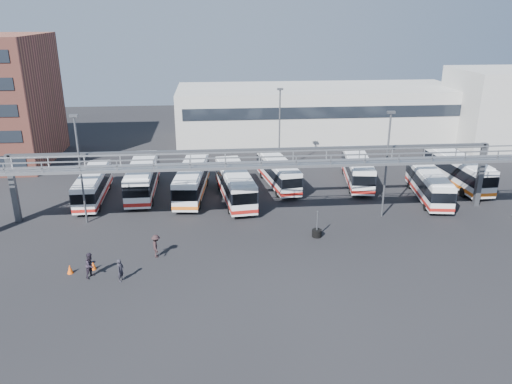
{
  "coord_description": "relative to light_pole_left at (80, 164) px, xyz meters",
  "views": [
    {
      "loc": [
        -4.1,
        -36.17,
        18.61
      ],
      "look_at": [
        -0.28,
        6.0,
        3.25
      ],
      "focal_mm": 35.0,
      "sensor_mm": 36.0,
      "label": 1
    }
  ],
  "objects": [
    {
      "name": "bus_1",
      "position": [
        -0.55,
        5.97,
        -4.04
      ],
      "size": [
        2.58,
        10.12,
        3.06
      ],
      "rotation": [
        0.0,
        0.0,
        0.02
      ],
      "color": "silver",
      "rests_on": "ground"
    },
    {
      "name": "bus_5",
      "position": [
        19.18,
        8.71,
        -4.02
      ],
      "size": [
        3.93,
        10.43,
        3.09
      ],
      "rotation": [
        0.0,
        0.0,
        0.16
      ],
      "color": "silver",
      "rests_on": "ground"
    },
    {
      "name": "bus_7",
      "position": [
        28.28,
        8.78,
        -3.93
      ],
      "size": [
        4.01,
        10.92,
        3.24
      ],
      "rotation": [
        0.0,
        0.0,
        -0.15
      ],
      "color": "silver",
      "rests_on": "ground"
    },
    {
      "name": "bus_9",
      "position": [
        39.29,
        7.13,
        -3.8
      ],
      "size": [
        3.29,
        11.58,
        3.48
      ],
      "rotation": [
        0.0,
        0.0,
        0.06
      ],
      "color": "silver",
      "rests_on": "ground"
    },
    {
      "name": "light_pole_back",
      "position": [
        20.0,
        14.0,
        0.0
      ],
      "size": [
        0.7,
        0.35,
        10.21
      ],
      "color": "#4C4F54",
      "rests_on": "ground"
    },
    {
      "name": "bus_2",
      "position": [
        4.38,
        7.47,
        -3.81
      ],
      "size": [
        2.76,
        11.43,
        3.46
      ],
      "rotation": [
        0.0,
        0.0,
        0.01
      ],
      "color": "silver",
      "rests_on": "ground"
    },
    {
      "name": "ground",
      "position": [
        16.0,
        -8.0,
        -5.73
      ],
      "size": [
        140.0,
        140.0,
        0.0
      ],
      "primitive_type": "plane",
      "color": "black",
      "rests_on": "ground"
    },
    {
      "name": "cone_right",
      "position": [
        2.55,
        -9.27,
        -5.38
      ],
      "size": [
        0.51,
        0.51,
        0.69
      ],
      "primitive_type": "cone",
      "rotation": [
        0.0,
        0.0,
        -0.2
      ],
      "color": "#E7500C",
      "rests_on": "ground"
    },
    {
      "name": "light_pole_mid",
      "position": [
        28.0,
        -1.0,
        0.0
      ],
      "size": [
        0.7,
        0.35,
        10.21
      ],
      "color": "#4C4F54",
      "rests_on": "ground"
    },
    {
      "name": "pedestrian_a",
      "position": [
        4.96,
        -11.22,
        -4.86
      ],
      "size": [
        0.63,
        0.74,
        1.73
      ],
      "primitive_type": "imported",
      "rotation": [
        0.0,
        0.0,
        1.16
      ],
      "color": "#23222A",
      "rests_on": "ground"
    },
    {
      "name": "bus_8",
      "position": [
        34.29,
        3.13,
        -4.01
      ],
      "size": [
        3.79,
        10.48,
        3.11
      ],
      "rotation": [
        0.0,
        0.0,
        -0.14
      ],
      "color": "silver",
      "rests_on": "ground"
    },
    {
      "name": "gantry",
      "position": [
        16.0,
        -2.13,
        -0.22
      ],
      "size": [
        51.4,
        5.15,
        7.1
      ],
      "color": "gray",
      "rests_on": "ground"
    },
    {
      "name": "building_right",
      "position": [
        54.0,
        24.0,
        -0.23
      ],
      "size": [
        14.0,
        12.0,
        11.0
      ],
      "primitive_type": "cube",
      "color": "#B2B2AD",
      "rests_on": "ground"
    },
    {
      "name": "warehouse",
      "position": [
        28.0,
        30.0,
        -1.73
      ],
      "size": [
        42.0,
        14.0,
        8.0
      ],
      "primitive_type": "cube",
      "color": "#9E9E99",
      "rests_on": "ground"
    },
    {
      "name": "tire_stack",
      "position": [
        20.8,
        -5.02,
        -5.32
      ],
      "size": [
        0.85,
        0.85,
        2.43
      ],
      "color": "black",
      "rests_on": "ground"
    },
    {
      "name": "bus_4",
      "position": [
        14.13,
        4.66,
        -3.85
      ],
      "size": [
        3.89,
        11.42,
        3.4
      ],
      "rotation": [
        0.0,
        0.0,
        0.12
      ],
      "color": "silver",
      "rests_on": "ground"
    },
    {
      "name": "bus_3",
      "position": [
        9.65,
        6.09,
        -3.87
      ],
      "size": [
        3.67,
        11.23,
        3.35
      ],
      "rotation": [
        0.0,
        0.0,
        -0.1
      ],
      "color": "silver",
      "rests_on": "ground"
    },
    {
      "name": "pedestrian_b",
      "position": [
        2.68,
        -10.42,
        -4.75
      ],
      "size": [
        1.13,
        1.2,
        1.96
      ],
      "primitive_type": "imported",
      "rotation": [
        0.0,
        0.0,
        1.01
      ],
      "color": "black",
      "rests_on": "ground"
    },
    {
      "name": "cone_left",
      "position": [
        0.94,
        -9.76,
        -5.37
      ],
      "size": [
        0.46,
        0.46,
        0.72
      ],
      "primitive_type": "cone",
      "rotation": [
        0.0,
        0.0,
        -0.02
      ],
      "color": "#E7500C",
      "rests_on": "ground"
    },
    {
      "name": "pedestrian_c",
      "position": [
        7.19,
        -7.59,
        -4.77
      ],
      "size": [
        0.87,
        1.32,
        1.91
      ],
      "primitive_type": "imported",
      "rotation": [
        0.0,
        0.0,
        1.71
      ],
      "color": "black",
      "rests_on": "ground"
    },
    {
      "name": "light_pole_left",
      "position": [
        0.0,
        0.0,
        0.0
      ],
      "size": [
        0.7,
        0.35,
        10.21
      ],
      "color": "#4C4F54",
      "rests_on": "ground"
    }
  ]
}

